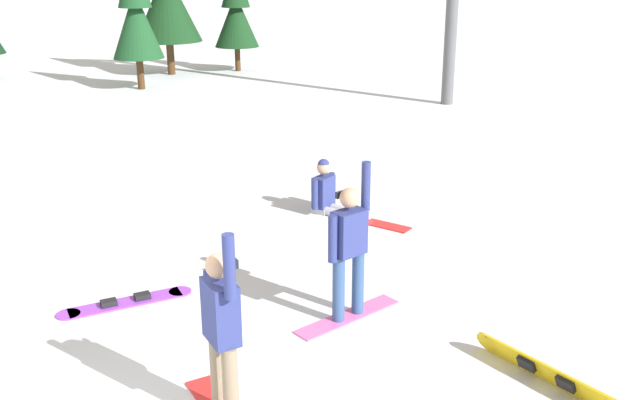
{
  "coord_description": "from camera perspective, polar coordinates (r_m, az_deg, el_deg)",
  "views": [
    {
      "loc": [
        3.11,
        -4.99,
        4.26
      ],
      "look_at": [
        1.53,
        4.39,
        1.0
      ],
      "focal_mm": 40.2,
      "sensor_mm": 36.0,
      "label": 1
    }
  ],
  "objects": [
    {
      "name": "snowboarder_foreground",
      "position": [
        6.78,
        -7.82,
        -10.43
      ],
      "size": [
        1.21,
        1.4,
        2.03
      ],
      "color": "red",
      "rests_on": "ground_plane"
    },
    {
      "name": "snowboarder_midground",
      "position": [
        8.61,
        2.31,
        -3.92
      ],
      "size": [
        1.2,
        1.35,
        1.96
      ],
      "color": "pink",
      "rests_on": "ground_plane"
    },
    {
      "name": "snowboarder_background",
      "position": [
        12.34,
        0.97,
        0.34
      ],
      "size": [
        1.78,
        1.12,
        0.96
      ],
      "color": "#B7B7BC",
      "rests_on": "ground_plane"
    },
    {
      "name": "loose_snowboard_far_spare",
      "position": [
        9.65,
        -15.19,
        -7.84
      ],
      "size": [
        1.57,
        1.26,
        0.09
      ],
      "color": "#993FD8",
      "rests_on": "ground_plane"
    },
    {
      "name": "loose_snowboard_near_left",
      "position": [
        8.01,
        17.67,
        -13.03
      ],
      "size": [
        1.5,
        1.39,
        0.28
      ],
      "color": "yellow",
      "rests_on": "ground_plane"
    },
    {
      "name": "pine_tree_twin",
      "position": [
        28.17,
        -6.71,
        14.8
      ],
      "size": [
        1.68,
        1.68,
        4.21
      ],
      "color": "#472D19",
      "rests_on": "ground_plane"
    },
    {
      "name": "pine_tree_leaning",
      "position": [
        24.75,
        -14.48,
        14.35
      ],
      "size": [
        1.67,
        1.67,
        4.66
      ],
      "color": "#472D19",
      "rests_on": "ground_plane"
    }
  ]
}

